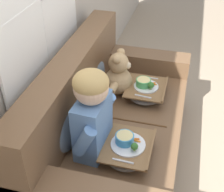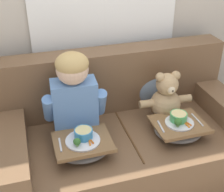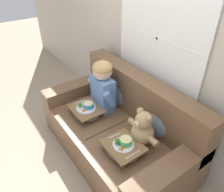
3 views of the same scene
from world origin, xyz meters
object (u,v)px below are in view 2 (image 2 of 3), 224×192
Objects in this scene: teddy_bear at (166,99)px; lap_tray_teddy at (179,128)px; throw_pillow_behind_teddy at (156,85)px; throw_pillow_behind_child at (70,98)px; child_figure at (74,91)px; couch at (123,137)px; lap_tray_child at (83,145)px.

lap_tray_teddy is at bearing -90.02° from teddy_bear.
throw_pillow_behind_teddy is at bearing 89.95° from lap_tray_teddy.
child_figure is at bearing -90.02° from throw_pillow_behind_child.
teddy_bear is (0.37, 0.02, 0.29)m from couch.
child_figure is (-0.00, -0.21, 0.17)m from throw_pillow_behind_child.
lap_tray_child is (-0.74, -0.46, -0.13)m from throw_pillow_behind_teddy.
throw_pillow_behind_teddy reaches higher than lap_tray_child.
teddy_bear reaches higher than lap_tray_child.
couch is at bearing 31.31° from lap_tray_child.
throw_pillow_behind_teddy is 0.21m from teddy_bear.
lap_tray_child is at bearing -148.69° from couch.
couch reaches higher than teddy_bear.
lap_tray_teddy is (-0.00, -0.25, -0.11)m from teddy_bear.
teddy_bear is at bearing 18.38° from lap_tray_child.
lap_tray_child is at bearing -148.28° from throw_pillow_behind_teddy.
lap_tray_teddy is (-0.00, -0.46, -0.13)m from throw_pillow_behind_teddy.
child_figure is (-0.37, 0.03, 0.47)m from couch.
throw_pillow_behind_teddy is at bearing 0.00° from throw_pillow_behind_child.
couch is at bearing 148.67° from lap_tray_teddy.
lap_tray_teddy is at bearing -31.73° from throw_pillow_behind_child.
throw_pillow_behind_teddy is (0.74, 0.00, 0.00)m from throw_pillow_behind_child.
child_figure is 0.83m from lap_tray_teddy.
teddy_bear is at bearing 89.98° from lap_tray_teddy.
throw_pillow_behind_child is 0.63× the size of child_figure.
lap_tray_child is (-0.37, -0.22, 0.17)m from couch.
lap_tray_child is at bearing 179.98° from lap_tray_teddy.
couch is at bearing -176.76° from teddy_bear.
throw_pillow_behind_child is at bearing 164.05° from teddy_bear.
child_figure is at bearing 179.65° from teddy_bear.
couch reaches higher than throw_pillow_behind_teddy.
couch is 4.33× the size of teddy_bear.
throw_pillow_behind_child is at bearing 147.87° from couch.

